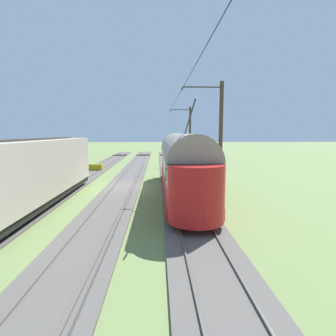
{
  "coord_description": "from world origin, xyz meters",
  "views": [
    {
      "loc": [
        -2.81,
        21.84,
        4.35
      ],
      "look_at": [
        -3.51,
        3.18,
        1.95
      ],
      "focal_mm": 29.23,
      "sensor_mm": 36.0,
      "label": 1
    }
  ],
  "objects": [
    {
      "name": "vintage_streetcar",
      "position": [
        -4.49,
        2.77,
        2.26
      ],
      "size": [
        2.65,
        17.08,
        5.68
      ],
      "color": "red",
      "rests_on": "ground"
    },
    {
      "name": "track_streetcar_siding",
      "position": [
        -4.49,
        -0.31,
        0.05
      ],
      "size": [
        2.8,
        80.0,
        0.18
      ],
      "color": "#56514C",
      "rests_on": "ground"
    },
    {
      "name": "ground_plane",
      "position": [
        0.0,
        0.0,
        0.0
      ],
      "size": [
        220.0,
        220.0,
        0.0
      ],
      "primitive_type": "plane",
      "color": "olive"
    },
    {
      "name": "track_adjacent_siding",
      "position": [
        0.0,
        -0.31,
        0.05
      ],
      "size": [
        2.8,
        80.0,
        0.18
      ],
      "color": "#56514C",
      "rests_on": "ground"
    },
    {
      "name": "overhead_wire_run",
      "position": [
        -4.55,
        1.9,
        7.33
      ],
      "size": [
        2.76,
        40.92,
        0.18
      ],
      "color": "black",
      "rests_on": "ground"
    },
    {
      "name": "boxcar_adjacent",
      "position": [
        4.49,
        5.97,
        2.17
      ],
      "size": [
        2.96,
        14.56,
        3.85
      ],
      "color": "#B2A893",
      "rests_on": "ground"
    },
    {
      "name": "track_third_siding",
      "position": [
        4.49,
        -0.31,
        0.05
      ],
      "size": [
        2.8,
        80.0,
        0.18
      ],
      "color": "#56514C",
      "rests_on": "ground"
    },
    {
      "name": "track_end_bumper",
      "position": [
        4.49,
        -9.63,
        0.4
      ],
      "size": [
        1.8,
        0.6,
        0.8
      ],
      "primitive_type": "cube",
      "color": "#B2A519",
      "rests_on": "ground"
    },
    {
      "name": "catenary_pole_mid_near",
      "position": [
        -7.16,
        2.67,
        4.11
      ],
      "size": [
        2.97,
        0.28,
        7.87
      ],
      "color": "#423323",
      "rests_on": "ground"
    },
    {
      "name": "catenary_pole_foreground",
      "position": [
        -7.16,
        -15.79,
        4.11
      ],
      "size": [
        2.97,
        0.28,
        7.87
      ],
      "color": "#423323",
      "rests_on": "ground"
    }
  ]
}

